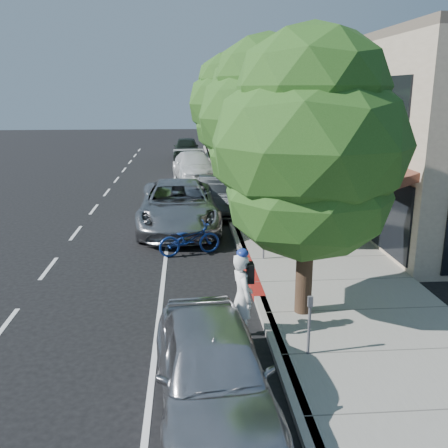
{
  "coord_description": "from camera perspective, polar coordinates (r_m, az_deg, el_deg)",
  "views": [
    {
      "loc": [
        -1.86,
        -13.01,
        5.36
      ],
      "look_at": [
        -0.73,
        1.89,
        1.35
      ],
      "focal_mm": 40.0,
      "sensor_mm": 36.0,
      "label": 1
    }
  ],
  "objects": [
    {
      "name": "sidewalk",
      "position": [
        22.06,
        6.64,
        1.06
      ],
      "size": [
        4.6,
        56.0,
        0.15
      ],
      "primitive_type": "cube",
      "color": "gray",
      "rests_on": "ground"
    },
    {
      "name": "dark_suv_far",
      "position": [
        41.26,
        -4.34,
        8.67
      ],
      "size": [
        2.11,
        4.95,
        1.67
      ],
      "primitive_type": "imported",
      "rotation": [
        0.0,
        0.0,
        -0.03
      ],
      "color": "black",
      "rests_on": "ground"
    },
    {
      "name": "curb",
      "position": [
        21.75,
        0.68,
        0.95
      ],
      "size": [
        0.3,
        56.0,
        0.15
      ],
      "primitive_type": "cube",
      "color": "#9E998E",
      "rests_on": "ground"
    },
    {
      "name": "curb_red_segment",
      "position": [
        15.09,
        3.02,
        -5.5
      ],
      "size": [
        0.32,
        4.0,
        0.15
      ],
      "primitive_type": "cube",
      "color": "maroon",
      "rests_on": "ground"
    },
    {
      "name": "street_tree_1",
      "position": [
        17.27,
        4.96,
        11.72
      ],
      "size": [
        4.82,
        4.82,
        7.24
      ],
      "color": "black",
      "rests_on": "ground"
    },
    {
      "name": "silver_suv",
      "position": [
        19.96,
        -5.23,
        2.13
      ],
      "size": [
        3.2,
        6.75,
        1.86
      ],
      "primitive_type": "imported",
      "rotation": [
        0.0,
        0.0,
        0.02
      ],
      "color": "#A2A2A6",
      "rests_on": "ground"
    },
    {
      "name": "street_tree_0",
      "position": [
        11.42,
        9.77,
        8.59
      ],
      "size": [
        4.51,
        4.51,
        6.81
      ],
      "color": "black",
      "rests_on": "ground"
    },
    {
      "name": "bicycle",
      "position": [
        16.72,
        -3.97,
        -1.73
      ],
      "size": [
        2.22,
        1.29,
        1.11
      ],
      "primitive_type": "imported",
      "rotation": [
        0.0,
        0.0,
        1.85
      ],
      "color": "navy",
      "rests_on": "ground"
    },
    {
      "name": "pedestrian",
      "position": [
        24.28,
        8.21,
        4.31
      ],
      "size": [
        0.92,
        0.83,
        1.53
      ],
      "primitive_type": "imported",
      "rotation": [
        0.0,
        0.0,
        3.57
      ],
      "color": "black",
      "rests_on": "sidewalk"
    },
    {
      "name": "street_tree_5",
      "position": [
        41.11,
        -0.52,
        14.01
      ],
      "size": [
        4.1,
        4.1,
        7.37
      ],
      "color": "black",
      "rests_on": "ground"
    },
    {
      "name": "storefront_building",
      "position": [
        33.12,
        16.22,
        11.22
      ],
      "size": [
        10.0,
        36.0,
        7.0
      ],
      "primitive_type": "cube",
      "color": "beige",
      "rests_on": "ground"
    },
    {
      "name": "street_tree_4",
      "position": [
        35.13,
        0.16,
        13.89
      ],
      "size": [
        5.08,
        5.08,
        7.7
      ],
      "color": "black",
      "rests_on": "ground"
    },
    {
      "name": "cyclist",
      "position": [
        10.98,
        2.09,
        -8.38
      ],
      "size": [
        0.64,
        0.82,
        2.0
      ],
      "primitive_type": "imported",
      "rotation": [
        0.0,
        0.0,
        1.81
      ],
      "color": "white",
      "rests_on": "ground"
    },
    {
      "name": "ground",
      "position": [
        14.2,
        3.53,
        -7.19
      ],
      "size": [
        120.0,
        120.0,
        0.0
      ],
      "primitive_type": "plane",
      "color": "black",
      "rests_on": "ground"
    },
    {
      "name": "near_car_a",
      "position": [
        8.8,
        -1.35,
        -16.2
      ],
      "size": [
        2.23,
        4.82,
        1.6
      ],
      "primitive_type": "imported",
      "rotation": [
        0.0,
        0.0,
        0.07
      ],
      "color": "#B4B3B8",
      "rests_on": "ground"
    },
    {
      "name": "street_tree_3",
      "position": [
        29.16,
        1.11,
        13.38
      ],
      "size": [
        5.29,
        5.29,
        7.57
      ],
      "color": "black",
      "rests_on": "ground"
    },
    {
      "name": "dark_sedan",
      "position": [
        22.53,
        -0.8,
        3.31
      ],
      "size": [
        2.0,
        4.9,
        1.58
      ],
      "primitive_type": "imported",
      "rotation": [
        0.0,
        0.0,
        -0.07
      ],
      "color": "#212427",
      "rests_on": "ground"
    },
    {
      "name": "street_tree_2",
      "position": [
        23.21,
        2.54,
        12.23
      ],
      "size": [
        4.38,
        4.38,
        6.92
      ],
      "color": "black",
      "rests_on": "ground"
    },
    {
      "name": "white_pickup",
      "position": [
        30.97,
        -3.44,
        6.58
      ],
      "size": [
        2.99,
        5.97,
        1.66
      ],
      "primitive_type": "imported",
      "rotation": [
        0.0,
        0.0,
        0.12
      ],
      "color": "white",
      "rests_on": "ground"
    }
  ]
}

